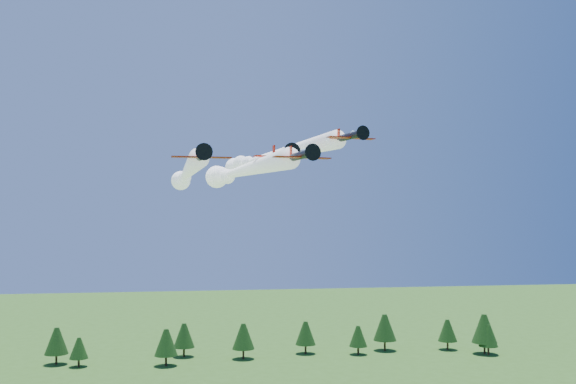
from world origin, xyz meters
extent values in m
cylinder|color=black|center=(0.40, -8.49, 47.44)|extent=(1.74, 4.82, 0.88)
cone|color=black|center=(0.91, -11.21, 47.44)|extent=(1.01, 0.94, 0.88)
cone|color=black|center=(1.01, -11.73, 47.44)|extent=(0.45, 0.46, 0.39)
cylinder|color=black|center=(1.04, -11.87, 47.44)|extent=(1.82, 0.38, 1.84)
cube|color=red|center=(0.46, -8.84, 47.16)|extent=(6.60, 2.37, 0.11)
cube|color=red|center=(-0.18, -5.43, 47.49)|extent=(2.64, 1.21, 0.06)
cube|color=red|center=(-0.20, -5.35, 48.19)|extent=(0.23, 0.83, 1.27)
ellipsoid|color=#90B5DF|center=(0.54, -9.27, 47.79)|extent=(0.82, 1.15, 0.55)
sphere|color=white|center=(-5.34, 21.76, 47.44)|extent=(2.30, 2.30, 2.30)
sphere|color=white|center=(-6.06, 25.55, 47.44)|extent=(3.00, 3.00, 3.00)
sphere|color=white|center=(-6.78, 29.34, 47.44)|extent=(3.70, 3.70, 3.70)
cylinder|color=black|center=(-10.19, -1.50, 48.01)|extent=(1.19, 5.14, 0.95)
cone|color=black|center=(-10.05, -4.47, 48.01)|extent=(0.98, 0.89, 0.95)
cone|color=black|center=(-10.02, -5.04, 48.01)|extent=(0.44, 0.44, 0.42)
cylinder|color=black|center=(-10.01, -5.20, 48.01)|extent=(1.98, 0.13, 1.98)
cube|color=red|center=(-10.17, -1.88, 47.71)|extent=(7.05, 1.61, 0.11)
cube|color=red|center=(-10.35, 1.85, 48.06)|extent=(2.78, 0.93, 0.07)
cube|color=red|center=(-10.36, 1.95, 48.82)|extent=(0.13, 0.90, 1.37)
ellipsoid|color=#90B5DF|center=(-10.15, -2.35, 48.39)|extent=(0.73, 1.17, 0.59)
sphere|color=white|center=(-12.11, 38.52, 48.01)|extent=(2.30, 2.30, 2.30)
sphere|color=white|center=(-12.35, 43.65, 48.01)|extent=(3.00, 3.00, 3.00)
sphere|color=white|center=(-12.60, 48.77, 48.01)|extent=(3.70, 3.70, 3.70)
cylinder|color=black|center=(8.73, 1.91, 51.11)|extent=(1.93, 4.80, 0.87)
cone|color=black|center=(9.36, -0.77, 51.11)|extent=(1.03, 0.97, 0.87)
cone|color=black|center=(9.48, -1.28, 51.11)|extent=(0.46, 0.47, 0.38)
cylinder|color=black|center=(9.52, -1.43, 51.11)|extent=(1.80, 0.45, 1.84)
cube|color=red|center=(8.81, 1.57, 50.83)|extent=(6.57, 2.63, 0.10)
cube|color=red|center=(8.02, 4.93, 51.15)|extent=(2.64, 1.30, 0.06)
cube|color=red|center=(8.00, 5.02, 51.85)|extent=(0.27, 0.83, 1.27)
ellipsoid|color=#90B5DF|center=(8.91, 1.14, 51.46)|extent=(0.85, 1.17, 0.55)
sphere|color=white|center=(-0.06, 39.28, 51.11)|extent=(2.30, 2.30, 2.30)
sphere|color=white|center=(-1.19, 44.08, 51.11)|extent=(3.00, 3.00, 3.00)
sphere|color=white|center=(-2.32, 48.88, 51.11)|extent=(3.70, 3.70, 3.70)
cylinder|color=black|center=(0.71, 6.49, 49.08)|extent=(1.91, 5.89, 1.07)
cone|color=black|center=(1.20, 3.15, 49.08)|extent=(1.20, 1.11, 1.07)
cone|color=black|center=(1.30, 2.52, 49.08)|extent=(0.54, 0.55, 0.47)
cylinder|color=black|center=(1.33, 2.34, 49.08)|extent=(2.23, 0.37, 2.25)
cube|color=red|center=(0.77, 6.07, 48.73)|extent=(8.06, 2.60, 0.13)
cube|color=red|center=(0.15, 10.26, 49.13)|extent=(3.21, 1.36, 0.08)
cube|color=red|center=(0.13, 10.37, 49.99)|extent=(0.25, 1.02, 1.56)
ellipsoid|color=#90B5DF|center=(0.85, 5.54, 49.51)|extent=(0.95, 1.39, 0.67)
cylinder|color=#382314|center=(-16.28, 106.41, 1.42)|extent=(0.60, 0.60, 2.84)
cone|color=black|center=(-16.28, 106.41, 6.50)|extent=(6.50, 6.50, 7.31)
cylinder|color=#382314|center=(-11.28, 117.68, 1.38)|extent=(0.60, 0.60, 2.76)
cone|color=black|center=(-11.28, 117.68, 6.31)|extent=(6.31, 6.31, 7.10)
cylinder|color=#382314|center=(-40.08, 109.22, 1.12)|extent=(0.60, 0.60, 2.24)
cone|color=black|center=(-40.08, 109.22, 5.12)|extent=(5.12, 5.12, 5.76)
cylinder|color=#382314|center=(70.44, 114.80, 1.31)|extent=(0.60, 0.60, 2.62)
cone|color=black|center=(70.44, 114.80, 5.99)|extent=(5.99, 5.99, 6.74)
cylinder|color=#382314|center=(-46.76, 113.26, 1.44)|extent=(0.60, 0.60, 2.88)
cone|color=black|center=(-46.76, 113.26, 6.58)|extent=(6.58, 6.58, 7.41)
cylinder|color=#382314|center=(78.87, 106.88, 1.67)|extent=(0.60, 0.60, 3.34)
cone|color=black|center=(78.87, 106.88, 7.62)|extent=(7.62, 7.62, 8.58)
cylinder|color=#382314|center=(25.27, 116.20, 1.36)|extent=(0.60, 0.60, 2.71)
cone|color=black|center=(25.27, 116.20, 6.20)|extent=(6.20, 6.20, 6.97)
cylinder|color=#382314|center=(50.58, 116.75, 1.57)|extent=(0.60, 0.60, 3.13)
cone|color=black|center=(50.58, 116.75, 7.15)|extent=(7.15, 7.15, 8.05)
cylinder|color=#382314|center=(5.87, 111.92, 1.43)|extent=(0.60, 0.60, 2.87)
cone|color=black|center=(5.87, 111.92, 6.55)|extent=(6.55, 6.55, 7.37)
cylinder|color=#382314|center=(40.74, 112.36, 1.20)|extent=(0.60, 0.60, 2.40)
cone|color=black|center=(40.74, 112.36, 5.48)|extent=(5.48, 5.48, 6.17)
cylinder|color=#382314|center=(79.32, 105.29, 1.26)|extent=(0.60, 0.60, 2.53)
cone|color=black|center=(79.32, 105.29, 5.78)|extent=(5.78, 5.78, 6.50)
camera|label=1|loc=(-12.53, -77.12, 40.22)|focal=40.00mm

